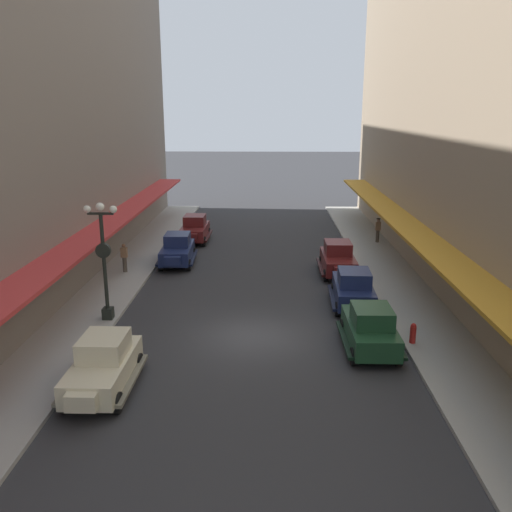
# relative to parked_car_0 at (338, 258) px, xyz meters

# --- Properties ---
(ground_plane) EXTENTS (200.00, 200.00, 0.00)m
(ground_plane) POSITION_rel_parked_car_0_xyz_m (-4.57, -8.82, -0.94)
(ground_plane) COLOR #2D2D30
(sidewalk_left) EXTENTS (3.00, 60.00, 0.15)m
(sidewalk_left) POSITION_rel_parked_car_0_xyz_m (-12.07, -8.82, -0.87)
(sidewalk_left) COLOR #99968E
(sidewalk_left) RESTS_ON ground
(sidewalk_right) EXTENTS (3.00, 60.00, 0.15)m
(sidewalk_right) POSITION_rel_parked_car_0_xyz_m (2.93, -8.82, -0.87)
(sidewalk_right) COLOR #99968E
(sidewalk_right) RESTS_ON ground
(parked_car_0) EXTENTS (2.14, 4.26, 1.84)m
(parked_car_0) POSITION_rel_parked_car_0_xyz_m (0.00, 0.00, 0.00)
(parked_car_0) COLOR #591919
(parked_car_0) RESTS_ON ground
(parked_car_1) EXTENTS (2.16, 4.27, 1.84)m
(parked_car_1) POSITION_rel_parked_car_0_xyz_m (-9.37, -13.36, 0.00)
(parked_car_1) COLOR beige
(parked_car_1) RESTS_ON ground
(parked_car_2) EXTENTS (2.29, 4.31, 1.84)m
(parked_car_2) POSITION_rel_parked_car_0_xyz_m (0.08, -5.22, 0.00)
(parked_car_2) COLOR #19234C
(parked_car_2) RESTS_ON ground
(parked_car_3) EXTENTS (2.16, 4.27, 1.84)m
(parked_car_3) POSITION_rel_parked_car_0_xyz_m (0.01, -10.02, 0.00)
(parked_car_3) COLOR #193D23
(parked_car_3) RESTS_ON ground
(parked_car_4) EXTENTS (2.26, 4.30, 1.84)m
(parked_car_4) POSITION_rel_parked_car_0_xyz_m (-9.42, 1.81, 0.00)
(parked_car_4) COLOR #19234C
(parked_car_4) RESTS_ON ground
(parked_car_5) EXTENTS (2.16, 4.27, 1.84)m
(parked_car_5) POSITION_rel_parked_car_0_xyz_m (-9.16, 7.63, 0.00)
(parked_car_5) COLOR #591919
(parked_car_5) RESTS_ON ground
(lamp_post_with_clock) EXTENTS (1.42, 0.44, 5.16)m
(lamp_post_with_clock) POSITION_rel_parked_car_0_xyz_m (-10.97, -7.41, 2.04)
(lamp_post_with_clock) COLOR black
(lamp_post_with_clock) RESTS_ON sidewalk_left
(fire_hydrant) EXTENTS (0.24, 0.24, 0.82)m
(fire_hydrant) POSITION_rel_parked_car_0_xyz_m (1.78, -9.65, -0.38)
(fire_hydrant) COLOR #B21E19
(fire_hydrant) RESTS_ON sidewalk_right
(pedestrian_0) EXTENTS (0.36, 0.28, 1.67)m
(pedestrian_0) POSITION_rel_parked_car_0_xyz_m (3.60, 7.09, 0.07)
(pedestrian_0) COLOR #4C4238
(pedestrian_0) RESTS_ON sidewalk_right
(pedestrian_1) EXTENTS (0.36, 0.24, 1.64)m
(pedestrian_1) POSITION_rel_parked_car_0_xyz_m (-12.06, -0.32, 0.05)
(pedestrian_1) COLOR #4C4238
(pedestrian_1) RESTS_ON sidewalk_left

